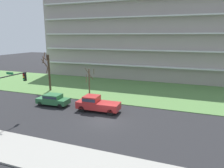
{
  "coord_description": "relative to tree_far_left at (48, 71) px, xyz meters",
  "views": [
    {
      "loc": [
        8.19,
        -19.82,
        9.21
      ],
      "look_at": [
        -1.31,
        6.0,
        2.82
      ],
      "focal_mm": 33.0,
      "sensor_mm": 36.0,
      "label": 1
    }
  ],
  "objects": [
    {
      "name": "sedan_green_center_left",
      "position": [
        5.32,
        -6.36,
        -2.65
      ],
      "size": [
        4.47,
        1.97,
        1.57
      ],
      "rotation": [
        0.0,
        0.0,
        3.18
      ],
      "color": "#2D6B3D",
      "rests_on": "ground"
    },
    {
      "name": "ground",
      "position": [
        13.88,
        -8.86,
        -3.52
      ],
      "size": [
        160.0,
        160.0,
        0.0
      ],
      "primitive_type": "plane",
      "color": "#232326"
    },
    {
      "name": "tree_left",
      "position": [
        7.87,
        -0.34,
        -1.1
      ],
      "size": [
        1.7,
        1.92,
        4.59
      ],
      "color": "brown",
      "rests_on": "ground"
    },
    {
      "name": "apartment_building",
      "position": [
        13.88,
        19.76,
        6.21
      ],
      "size": [
        48.37,
        14.19,
        19.46
      ],
      "color": "#9E938C",
      "rests_on": "ground"
    },
    {
      "name": "sidewalk_curb_near",
      "position": [
        13.88,
        -16.86,
        -3.44
      ],
      "size": [
        80.0,
        4.0,
        0.15
      ],
      "primitive_type": "cube",
      "color": "#99968E",
      "rests_on": "ground"
    },
    {
      "name": "pickup_red_near_left",
      "position": [
        11.79,
        -6.36,
        -2.5
      ],
      "size": [
        5.44,
        2.12,
        1.95
      ],
      "rotation": [
        0.0,
        0.0,
        3.16
      ],
      "color": "#B22828",
      "rests_on": "ground"
    },
    {
      "name": "tree_far_left",
      "position": [
        0.0,
        0.0,
        0.0
      ],
      "size": [
        1.61,
        1.57,
        6.57
      ],
      "color": "#423023",
      "rests_on": "ground"
    },
    {
      "name": "grass_lawn_strip",
      "position": [
        13.88,
        5.14,
        -3.48
      ],
      "size": [
        80.0,
        16.0,
        0.08
      ],
      "primitive_type": "cube",
      "color": "#547F42",
      "rests_on": "ground"
    },
    {
      "name": "traffic_signal_mast",
      "position": [
        4.89,
        -13.61,
        0.35
      ],
      "size": [
        0.9,
        5.2,
        5.62
      ],
      "color": "black",
      "rests_on": "ground"
    }
  ]
}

